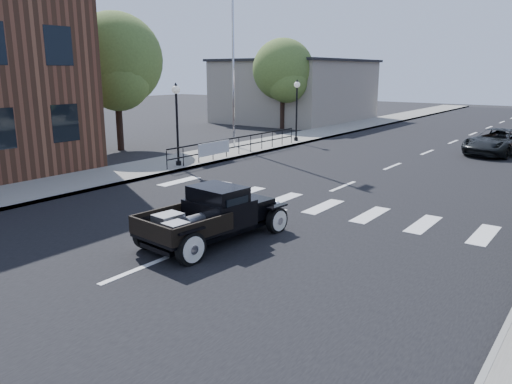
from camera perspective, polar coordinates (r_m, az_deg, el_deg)
The scene contains 14 objects.
ground at distance 13.33m, azimuth -3.63°, elevation -4.93°, with size 120.00×120.00×0.00m, color black.
road at distance 26.34m, azimuth 17.68°, elevation 3.76°, with size 14.00×80.00×0.02m, color black.
road_markings at distance 21.72m, azimuth 13.42°, elevation 2.02°, with size 12.00×60.00×0.06m, color silver, non-canonical shape.
sidewalk_left at distance 30.05m, azimuth 2.12°, elevation 5.68°, with size 3.00×80.00×0.15m, color gray.
low_building_left at distance 44.25m, azimuth 4.62°, elevation 11.36°, with size 10.00×12.00×5.00m, color #A59B8B.
railing at distance 25.26m, azimuth -1.97°, elevation 5.47°, with size 0.08×10.00×1.00m, color black, non-canonical shape.
banner at distance 23.71m, azimuth -4.79°, elevation 4.41°, with size 0.04×2.20×0.60m, color silver, non-canonical shape.
lamp_post_b at distance 22.32m, azimuth -9.00°, elevation 7.62°, with size 0.36×0.36×3.61m, color black, non-canonical shape.
lamp_post_c at distance 30.20m, azimuth 4.66°, elevation 9.27°, with size 0.36×0.36×3.61m, color black, non-canonical shape.
flagpole at distance 27.84m, azimuth -2.66°, elevation 18.27°, with size 0.12×0.12×12.67m, color silver.
big_tree_near at distance 28.32m, azimuth -15.62°, elevation 11.98°, with size 4.98×4.98×7.31m, color #4C652B, non-canonical shape.
big_tree_far at distance 37.82m, azimuth 3.08°, elevation 12.22°, with size 4.50×4.50×6.61m, color #4C652B, non-canonical shape.
hotrod_pickup at distance 12.65m, azimuth -4.94°, elevation -2.55°, with size 1.94×4.16×1.44m, color black, non-canonical shape.
second_car at distance 28.84m, azimuth 25.90°, elevation 5.15°, with size 2.19×4.74×1.32m, color black.
Camera 1 is at (8.10, -9.70, 4.24)m, focal length 35.00 mm.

